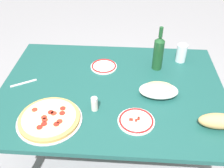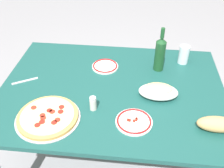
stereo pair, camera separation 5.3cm
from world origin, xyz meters
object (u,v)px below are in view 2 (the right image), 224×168
at_px(dining_table, 112,100).
at_px(baked_pasta_dish, 158,91).
at_px(water_glass, 184,55).
at_px(side_plate_far, 105,66).
at_px(wine_bottle, 160,53).
at_px(bread_loaf, 218,124).
at_px(side_plate_near, 134,121).
at_px(spice_shaker, 93,103).
at_px(pepperoni_pizza, 48,117).

xyz_separation_m(dining_table, baked_pasta_dish, (-0.29, 0.05, 0.15)).
distance_m(water_glass, side_plate_far, 0.57).
height_order(wine_bottle, side_plate_far, wine_bottle).
distance_m(wine_bottle, bread_loaf, 0.62).
distance_m(baked_pasta_dish, wine_bottle, 0.31).
height_order(side_plate_near, spice_shaker, spice_shaker).
height_order(dining_table, spice_shaker, spice_shaker).
bearing_deg(water_glass, side_plate_near, 63.01).
bearing_deg(baked_pasta_dish, bread_loaf, 140.87).
relative_size(baked_pasta_dish, water_glass, 1.81).
xyz_separation_m(water_glass, side_plate_far, (0.55, 0.12, -0.06)).
relative_size(water_glass, side_plate_far, 0.71).
height_order(pepperoni_pizza, side_plate_far, pepperoni_pizza).
relative_size(pepperoni_pizza, side_plate_near, 1.77).
bearing_deg(wine_bottle, spice_shaker, 49.55).
xyz_separation_m(baked_pasta_dish, water_glass, (-0.19, -0.40, 0.03)).
distance_m(baked_pasta_dish, spice_shaker, 0.41).
distance_m(water_glass, bread_loaf, 0.66).
relative_size(baked_pasta_dish, side_plate_far, 1.29).
distance_m(water_glass, side_plate_near, 0.72).
height_order(baked_pasta_dish, wine_bottle, wine_bottle).
relative_size(baked_pasta_dish, spice_shaker, 2.76).
relative_size(wine_bottle, water_glass, 2.37).
distance_m(side_plate_far, spice_shaker, 0.44).
bearing_deg(dining_table, pepperoni_pizza, 43.92).
bearing_deg(bread_loaf, side_plate_far, -38.30).
bearing_deg(bread_loaf, water_glass, -80.37).
xyz_separation_m(wine_bottle, side_plate_far, (0.37, 0.02, -0.12)).
bearing_deg(water_glass, side_plate_far, 12.50).
relative_size(side_plate_near, spice_shaker, 2.35).
bearing_deg(wine_bottle, water_glass, -149.68).
bearing_deg(dining_table, spice_shaker, 67.39).
bearing_deg(wine_bottle, bread_loaf, 118.10).
relative_size(dining_table, water_glass, 10.79).
bearing_deg(baked_pasta_dish, wine_bottle, -92.05).
distance_m(pepperoni_pizza, spice_shaker, 0.26).
bearing_deg(spice_shaker, water_glass, -135.39).
relative_size(pepperoni_pizza, baked_pasta_dish, 1.51).
xyz_separation_m(dining_table, side_plate_far, (0.07, -0.23, 0.11)).
height_order(baked_pasta_dish, side_plate_far, baked_pasta_dish).
xyz_separation_m(water_glass, side_plate_near, (0.33, 0.64, -0.06)).
bearing_deg(spice_shaker, side_plate_near, 160.80).
height_order(wine_bottle, spice_shaker, wine_bottle).
distance_m(water_glass, spice_shaker, 0.80).
relative_size(side_plate_near, bread_loaf, 0.94).
bearing_deg(spice_shaker, baked_pasta_dish, -157.48).
xyz_separation_m(pepperoni_pizza, side_plate_near, (-0.48, -0.02, -0.01)).
height_order(side_plate_near, side_plate_far, side_plate_near).
bearing_deg(wine_bottle, side_plate_far, 2.71).
distance_m(side_plate_near, bread_loaf, 0.44).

